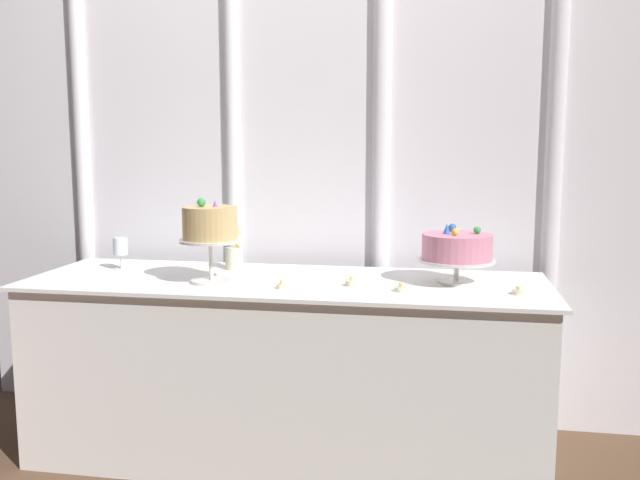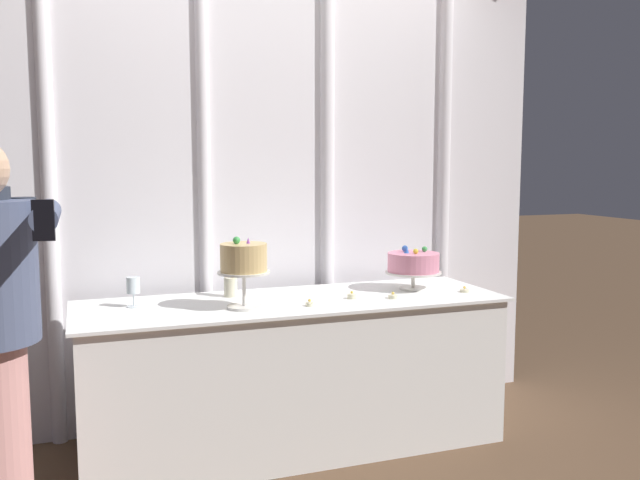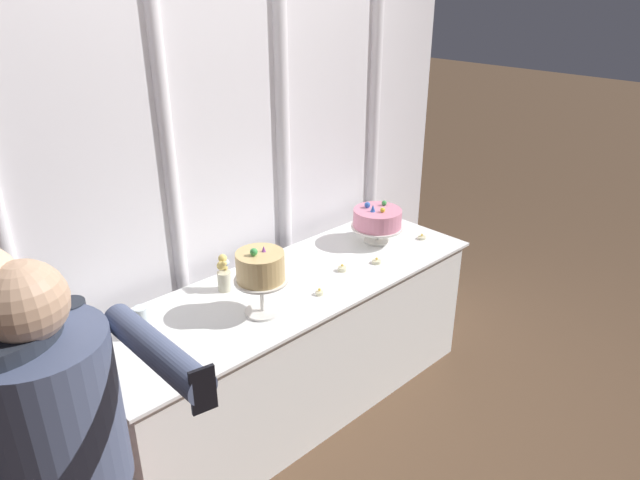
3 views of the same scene
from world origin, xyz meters
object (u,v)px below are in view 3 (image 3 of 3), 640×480
at_px(tealight_near_right, 376,261).
at_px(guest_man_dark_suit, 67,474).
at_px(cake_display_nearleft, 261,270).
at_px(cake_table, 294,346).
at_px(wine_glass, 142,317).
at_px(tealight_far_left, 319,293).
at_px(tealight_far_right, 422,237).
at_px(flower_vase, 224,275).
at_px(guest_man_pink_jacket, 26,467).
at_px(tealight_near_left, 342,269).
at_px(cake_display_nearright, 377,219).

height_order(tealight_near_right, guest_man_dark_suit, guest_man_dark_suit).
relative_size(cake_display_nearleft, guest_man_dark_suit, 0.22).
distance_m(cake_table, wine_glass, 0.88).
xyz_separation_m(tealight_far_left, tealight_near_right, (0.44, 0.03, -0.00)).
bearing_deg(tealight_far_right, tealight_near_right, -176.83).
height_order(cake_table, flower_vase, flower_vase).
bearing_deg(tealight_far_left, guest_man_pink_jacket, -170.57).
height_order(flower_vase, tealight_far_right, flower_vase).
relative_size(tealight_near_left, guest_man_pink_jacket, 0.03).
height_order(wine_glass, tealight_far_right, wine_glass).
relative_size(cake_table, tealight_far_left, 53.67).
relative_size(flower_vase, guest_man_pink_jacket, 0.12).
bearing_deg(wine_glass, tealight_near_right, -10.71).
height_order(cake_display_nearleft, flower_vase, cake_display_nearleft).
bearing_deg(cake_table, tealight_near_right, -16.56).
distance_m(tealight_near_right, guest_man_pink_jacket, 1.86).
distance_m(cake_display_nearleft, tealight_far_right, 1.18).
distance_m(cake_display_nearright, tealight_far_left, 0.69).
xyz_separation_m(wine_glass, tealight_near_right, (1.21, -0.23, -0.09)).
bearing_deg(wine_glass, flower_vase, 10.90).
xyz_separation_m(tealight_far_left, guest_man_dark_suit, (-1.32, -0.32, 0.05)).
distance_m(cake_display_nearleft, guest_man_dark_suit, 1.10).
bearing_deg(guest_man_pink_jacket, wine_glass, 37.89).
xyz_separation_m(flower_vase, tealight_far_right, (1.16, -0.30, -0.07)).
bearing_deg(tealight_near_left, flower_vase, 154.80).
relative_size(cake_table, guest_man_pink_jacket, 1.35).
bearing_deg(tealight_near_right, wine_glass, 169.29).
bearing_deg(flower_vase, wine_glass, -169.10).
xyz_separation_m(guest_man_pink_jacket, guest_man_dark_suit, (0.08, -0.09, -0.02)).
height_order(guest_man_pink_jacket, guest_man_dark_suit, guest_man_pink_jacket).
height_order(cake_display_nearleft, tealight_near_left, cake_display_nearleft).
bearing_deg(tealight_near_right, guest_man_pink_jacket, -171.90).
distance_m(wine_glass, flower_vase, 0.48).
bearing_deg(tealight_near_right, cake_display_nearleft, 177.56).
distance_m(cake_table, cake_display_nearright, 0.84).
xyz_separation_m(flower_vase, guest_man_dark_suit, (-1.03, -0.67, -0.02)).
bearing_deg(guest_man_dark_suit, tealight_near_right, 11.17).
distance_m(cake_table, tealight_far_left, 0.42).
bearing_deg(guest_man_dark_suit, tealight_far_right, 9.66).
distance_m(wine_glass, guest_man_dark_suit, 0.80).
bearing_deg(flower_vase, tealight_far_right, -14.45).
relative_size(cake_display_nearleft, tealight_far_right, 7.13).
xyz_separation_m(cake_display_nearleft, tealight_far_left, (0.30, -0.06, -0.21)).
bearing_deg(tealight_near_right, tealight_near_left, 161.44).
distance_m(cake_table, tealight_near_left, 0.48).
relative_size(tealight_far_left, guest_man_pink_jacket, 0.03).
xyz_separation_m(cake_table, wine_glass, (-0.75, 0.09, 0.46)).
bearing_deg(cake_display_nearright, cake_display_nearleft, -171.13).
distance_m(guest_man_pink_jacket, guest_man_dark_suit, 0.12).
height_order(wine_glass, flower_vase, flower_vase).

